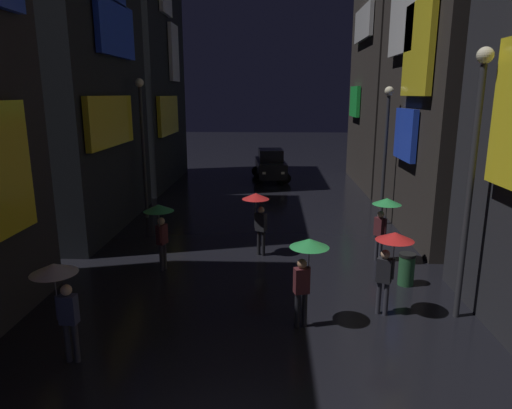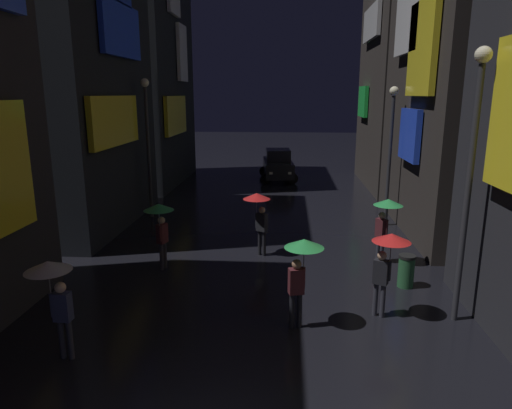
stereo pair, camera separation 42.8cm
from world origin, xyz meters
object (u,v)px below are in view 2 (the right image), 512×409
(pedestrian_midstreet_centre_green, at_px, (386,213))
(pedestrian_far_right_green, at_px, (160,218))
(car_distant, at_px, (278,165))
(pedestrian_midstreet_left_red, at_px, (388,252))
(pedestrian_foreground_left_red, at_px, (258,207))
(streetlamp_left_far, at_px, (148,133))
(pedestrian_near_crossing_clear, at_px, (53,283))
(streetlamp_right_far, at_px, (391,141))
(pedestrian_foreground_right_green, at_px, (302,259))
(streetlamp_right_near, at_px, (472,160))
(trash_bin, at_px, (406,271))

(pedestrian_midstreet_centre_green, bearing_deg, pedestrian_far_right_green, -170.99)
(car_distant, bearing_deg, pedestrian_midstreet_left_red, -80.55)
(pedestrian_foreground_left_red, distance_m, streetlamp_left_far, 7.08)
(pedestrian_near_crossing_clear, xyz_separation_m, pedestrian_foreground_left_red, (3.62, 6.47, 0.00))
(pedestrian_foreground_left_red, distance_m, streetlamp_right_far, 6.60)
(car_distant, xyz_separation_m, streetlamp_right_far, (4.67, -9.92, 2.55))
(pedestrian_near_crossing_clear, height_order, car_distant, pedestrian_near_crossing_clear)
(pedestrian_near_crossing_clear, xyz_separation_m, pedestrian_foreground_right_green, (4.91, 1.69, 0.00))
(pedestrian_midstreet_left_red, xyz_separation_m, streetlamp_right_far, (1.67, 8.10, 1.80))
(pedestrian_near_crossing_clear, xyz_separation_m, pedestrian_midstreet_centre_green, (7.64, 5.95, 0.00))
(pedestrian_midstreet_left_red, relative_size, streetlamp_right_far, 0.38)
(pedestrian_near_crossing_clear, height_order, pedestrian_foreground_right_green, same)
(streetlamp_left_far, bearing_deg, pedestrian_midstreet_centre_green, -29.49)
(streetlamp_right_near, relative_size, streetlamp_right_far, 1.12)
(pedestrian_midstreet_left_red, height_order, streetlamp_right_far, streetlamp_right_far)
(pedestrian_foreground_left_red, relative_size, streetlamp_right_near, 0.34)
(pedestrian_foreground_right_green, bearing_deg, streetlamp_right_far, 66.97)
(pedestrian_foreground_right_green, relative_size, car_distant, 0.50)
(car_distant, bearing_deg, pedestrian_near_crossing_clear, -100.99)
(pedestrian_midstreet_left_red, relative_size, streetlamp_right_near, 0.34)
(pedestrian_foreground_left_red, bearing_deg, pedestrian_near_crossing_clear, -119.21)
(pedestrian_far_right_green, xyz_separation_m, streetlamp_left_far, (-2.17, 6.19, 1.99))
(pedestrian_foreground_right_green, distance_m, streetlamp_right_far, 9.64)
(pedestrian_midstreet_left_red, relative_size, trash_bin, 2.28)
(streetlamp_right_far, bearing_deg, pedestrian_midstreet_centre_green, -102.32)
(streetlamp_right_far, height_order, streetlamp_left_far, streetlamp_left_far)
(pedestrian_near_crossing_clear, height_order, pedestrian_midstreet_centre_green, same)
(pedestrian_foreground_left_red, relative_size, streetlamp_left_far, 0.36)
(pedestrian_far_right_green, distance_m, streetlamp_right_near, 8.53)
(pedestrian_far_right_green, relative_size, trash_bin, 2.28)
(pedestrian_midstreet_left_red, height_order, pedestrian_foreground_right_green, same)
(pedestrian_near_crossing_clear, height_order, streetlamp_left_far, streetlamp_left_far)
(streetlamp_right_near, xyz_separation_m, streetlamp_right_far, (0.00, 8.12, -0.37))
(trash_bin, bearing_deg, car_distant, 103.79)
(streetlamp_right_far, xyz_separation_m, trash_bin, (-0.70, -6.24, -3.00))
(streetlamp_right_far, distance_m, streetlamp_left_far, 10.02)
(car_distant, xyz_separation_m, streetlamp_left_far, (-5.33, -9.26, 2.73))
(pedestrian_midstreet_centre_green, bearing_deg, pedestrian_midstreet_left_red, -100.75)
(pedestrian_midstreet_centre_green, bearing_deg, pedestrian_near_crossing_clear, -142.07)
(pedestrian_midstreet_centre_green, distance_m, streetlamp_right_near, 4.38)
(streetlamp_right_near, bearing_deg, streetlamp_left_far, 138.73)
(pedestrian_foreground_right_green, relative_size, streetlamp_right_far, 0.38)
(streetlamp_left_far, bearing_deg, pedestrian_near_crossing_clear, -82.84)
(streetlamp_left_far, relative_size, trash_bin, 6.35)
(pedestrian_near_crossing_clear, bearing_deg, streetlamp_right_far, 50.39)
(pedestrian_far_right_green, xyz_separation_m, pedestrian_foreground_right_green, (4.13, -3.17, 0.00))
(pedestrian_midstreet_left_red, xyz_separation_m, streetlamp_left_far, (-8.33, 8.76, 1.99))
(pedestrian_far_right_green, xyz_separation_m, streetlamp_right_far, (7.83, 5.54, 1.80))
(pedestrian_foreground_right_green, height_order, streetlamp_left_far, streetlamp_left_far)
(streetlamp_right_near, bearing_deg, streetlamp_right_far, 90.00)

